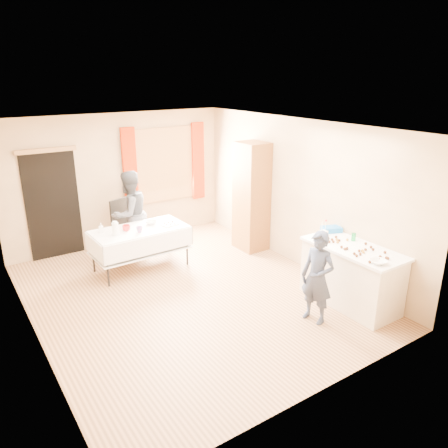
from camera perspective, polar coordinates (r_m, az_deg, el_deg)
floor at (r=7.02m, az=-4.64°, el=-9.16°), size 4.50×5.50×0.02m
ceiling at (r=6.22m, az=-5.30°, el=12.60°), size 4.50×5.50×0.02m
wall_back at (r=8.94m, az=-13.62°, el=5.61°), size 4.50×0.02×2.60m
wall_front at (r=4.46m, az=12.73°, el=-8.17°), size 4.50×0.02×2.60m
wall_left at (r=5.83m, az=-24.75°, el=-2.88°), size 0.02×5.50×2.60m
wall_right at (r=7.79m, az=9.76°, el=3.92°), size 0.02×5.50×2.60m
window_frame at (r=9.24m, az=-7.79°, el=7.68°), size 1.32×0.06×1.52m
window_pane at (r=9.23m, az=-7.75°, el=7.66°), size 1.20×0.02×1.40m
curtain_left at (r=8.89m, az=-12.18°, el=6.97°), size 0.28×0.06×1.65m
curtain_right at (r=9.56m, az=-3.42°, el=8.20°), size 0.28×0.06×1.65m
doorway at (r=8.64m, az=-21.45°, el=2.29°), size 0.95×0.04×2.00m
door_lintel at (r=8.40m, az=-22.25°, el=8.91°), size 1.05×0.06×0.08m
cabinet at (r=8.44m, az=3.60°, el=3.56°), size 0.50×0.60×2.10m
counter at (r=6.81m, az=16.26°, el=-6.49°), size 0.72×1.51×0.91m
party_table at (r=7.82m, az=-10.86°, el=-2.70°), size 1.67×0.89×0.75m
chair at (r=8.70m, az=-12.57°, el=-1.53°), size 0.55×0.55×1.03m
girl at (r=6.15m, az=12.10°, el=-6.84°), size 0.62×0.53×1.32m
woman at (r=8.32m, az=-12.18°, el=1.27°), size 1.19×1.12×1.64m
soda_can at (r=6.86m, az=16.56°, el=-1.63°), size 0.08×0.08×0.12m
mixing_bowl at (r=6.16m, az=19.52°, el=-4.70°), size 0.31×0.31×0.05m
foam_block at (r=6.94m, az=12.76°, el=-1.22°), size 0.16×0.11×0.08m
blue_basket at (r=7.17m, az=13.85°, el=-0.66°), size 0.35×0.30×0.08m
pitcher at (r=7.45m, az=-14.01°, el=-0.65°), size 0.12×0.12×0.22m
cup_red at (r=7.64m, az=-12.64°, el=-0.51°), size 0.22×0.22×0.10m
cup_rainbow at (r=7.52m, az=-10.99°, el=-0.72°), size 0.18×0.18×0.10m
small_bowl at (r=7.90m, az=-9.47°, el=0.19°), size 0.25×0.25×0.06m
pastry_tray at (r=7.81m, az=-7.12°, el=-0.05°), size 0.30×0.24×0.02m
bottle at (r=7.66m, az=-15.76°, el=-0.49°), size 0.11×0.12×0.16m
cake_balls at (r=6.55m, az=16.68°, el=-3.01°), size 0.53×1.02×0.04m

